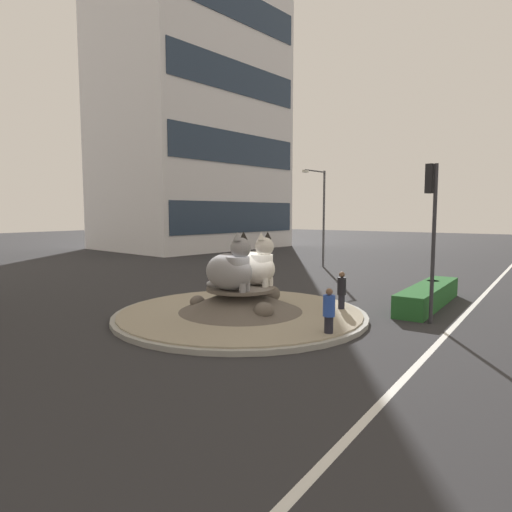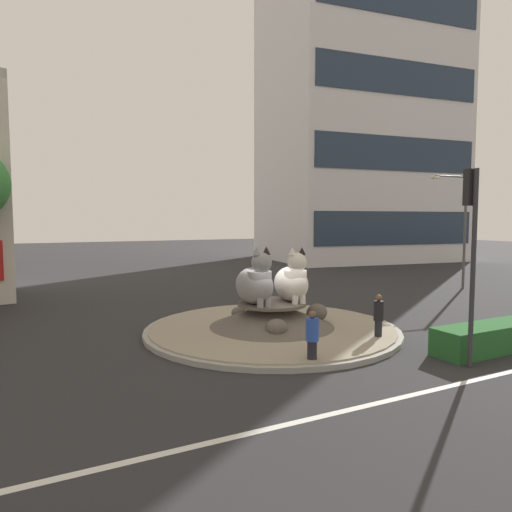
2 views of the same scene
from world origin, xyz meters
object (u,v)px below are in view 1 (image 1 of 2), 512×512
at_px(cat_statue_grey, 231,269).
at_px(pedestrian_black_shirt, 342,292).
at_px(traffic_light_mast, 432,214).
at_px(cat_statue_white, 257,266).
at_px(litter_bin, 433,290).
at_px(office_tower, 191,90).
at_px(pedestrian_blue_shirt, 329,313).
at_px(streetlight_arm, 321,210).

relative_size(cat_statue_grey, pedestrian_black_shirt, 1.33).
bearing_deg(traffic_light_mast, cat_statue_white, 30.17).
bearing_deg(litter_bin, pedestrian_black_shirt, 156.08).
relative_size(cat_statue_grey, cat_statue_white, 1.05).
bearing_deg(office_tower, litter_bin, -111.52).
distance_m(cat_statue_white, pedestrian_blue_shirt, 4.49).
relative_size(traffic_light_mast, streetlight_arm, 0.82).
xyz_separation_m(office_tower, litter_bin, (-16.78, -30.52, -17.31)).
relative_size(pedestrian_blue_shirt, litter_bin, 1.86).
bearing_deg(pedestrian_black_shirt, streetlight_arm, 28.92).
bearing_deg(cat_statue_grey, litter_bin, 54.10).
bearing_deg(streetlight_arm, cat_statue_white, 23.60).
bearing_deg(office_tower, cat_statue_white, -125.84).
relative_size(office_tower, litter_bin, 39.48).
distance_m(pedestrian_black_shirt, litter_bin, 5.67).
distance_m(traffic_light_mast, pedestrian_blue_shirt, 5.55).
relative_size(traffic_light_mast, office_tower, 0.16).
xyz_separation_m(traffic_light_mast, litter_bin, (4.60, 0.88, -3.55)).
bearing_deg(cat_statue_grey, streetlight_arm, 101.01).
bearing_deg(pedestrian_blue_shirt, streetlight_arm, 1.41).
bearing_deg(cat_statue_grey, pedestrian_black_shirt, 44.40).
bearing_deg(cat_statue_grey, office_tower, 130.65).
xyz_separation_m(cat_statue_grey, office_tower, (25.30, 25.29, 15.79)).
relative_size(streetlight_arm, pedestrian_black_shirt, 4.12).
xyz_separation_m(cat_statue_grey, cat_statue_white, (1.55, -0.08, -0.02)).
distance_m(cat_statue_white, office_tower, 38.18).
relative_size(cat_statue_grey, litter_bin, 2.55).
distance_m(pedestrian_blue_shirt, litter_bin, 8.80).
bearing_deg(cat_statue_white, streetlight_arm, 111.88).
height_order(cat_statue_white, pedestrian_black_shirt, cat_statue_white).
height_order(pedestrian_black_shirt, pedestrian_blue_shirt, pedestrian_black_shirt).
bearing_deg(cat_statue_grey, pedestrian_blue_shirt, -7.08).
bearing_deg(streetlight_arm, pedestrian_black_shirt, 35.88).
bearing_deg(traffic_light_mast, pedestrian_black_shirt, 18.89).
distance_m(traffic_light_mast, office_tower, 40.40).
xyz_separation_m(cat_statue_grey, pedestrian_blue_shirt, (-0.19, -4.06, -1.10)).
xyz_separation_m(cat_statue_grey, pedestrian_black_shirt, (3.35, -2.94, -1.06)).
relative_size(cat_statue_white, traffic_light_mast, 0.38).
bearing_deg(litter_bin, cat_statue_white, 143.49).
bearing_deg(cat_statue_white, cat_statue_grey, -87.98).
height_order(cat_statue_grey, office_tower, office_tower).
relative_size(pedestrian_black_shirt, litter_bin, 1.91).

